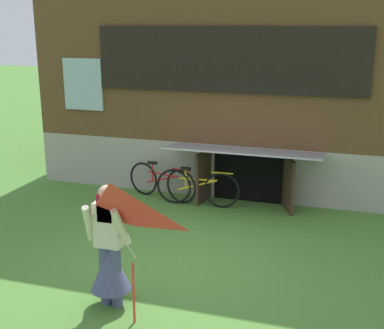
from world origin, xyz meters
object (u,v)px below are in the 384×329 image
(person, at_px, (110,256))
(bicycle_yellow, at_px, (197,188))
(bicycle_red, at_px, (162,182))
(kite, at_px, (112,222))

(person, height_order, bicycle_yellow, person)
(person, distance_m, bicycle_red, 4.15)
(kite, height_order, bicycle_yellow, kite)
(kite, bearing_deg, bicycle_red, 103.78)
(bicycle_yellow, distance_m, bicycle_red, 0.84)
(kite, relative_size, bicycle_yellow, 1.05)
(person, bearing_deg, bicycle_yellow, 99.49)
(bicycle_red, bearing_deg, person, -63.08)
(person, xyz_separation_m, bicycle_red, (-0.81, 4.06, -0.32))
(person, xyz_separation_m, bicycle_yellow, (0.01, 3.88, -0.31))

